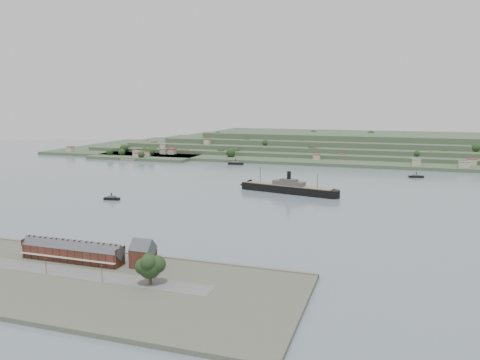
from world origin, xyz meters
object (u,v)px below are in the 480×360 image
(steamship, at_px, (284,188))
(tugboat, at_px, (112,198))
(terrace_row, at_px, (72,252))
(fig_tree, at_px, (150,266))
(gabled_building, at_px, (143,254))

(steamship, bearing_deg, tugboat, -149.73)
(terrace_row, xyz_separation_m, fig_tree, (52.13, -15.47, 3.75))
(fig_tree, bearing_deg, gabled_building, 126.89)
(tugboat, bearing_deg, steamship, 30.27)
(gabled_building, xyz_separation_m, fig_tree, (14.63, -19.49, 2.41))
(terrace_row, relative_size, fig_tree, 3.95)
(terrace_row, distance_m, gabled_building, 37.74)
(steamship, height_order, fig_tree, steamship)
(terrace_row, height_order, tugboat, terrace_row)
(terrace_row, bearing_deg, gabled_building, 6.12)
(terrace_row, height_order, gabled_building, gabled_building)
(terrace_row, height_order, fig_tree, fig_tree)
(terrace_row, bearing_deg, fig_tree, -16.53)
(fig_tree, bearing_deg, terrace_row, 163.47)
(gabled_building, bearing_deg, steamship, 84.14)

